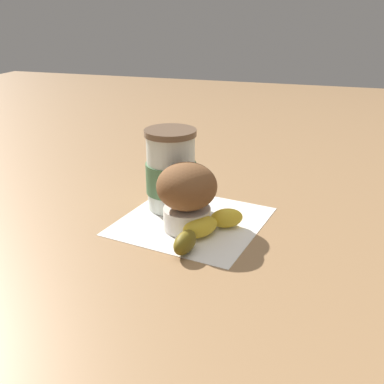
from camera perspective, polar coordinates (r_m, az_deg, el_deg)
The scene contains 5 objects.
ground_plane at distance 0.76m, azimuth 0.00°, elevation -3.74°, with size 3.00×3.00×0.00m, color #936D47.
paper_napkin at distance 0.76m, azimuth 0.00°, elevation -3.69°, with size 0.23×0.23×0.00m, color white.
coffee_cup at distance 0.78m, azimuth -2.68°, elevation 2.61°, with size 0.09×0.09×0.14m.
muffin at distance 0.71m, azimuth -0.61°, elevation -0.22°, with size 0.10×0.10×0.11m.
banana at distance 0.70m, azimuth 1.54°, elevation -4.65°, with size 0.09×0.15×0.03m.
Camera 1 is at (0.20, -0.65, 0.34)m, focal length 42.00 mm.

